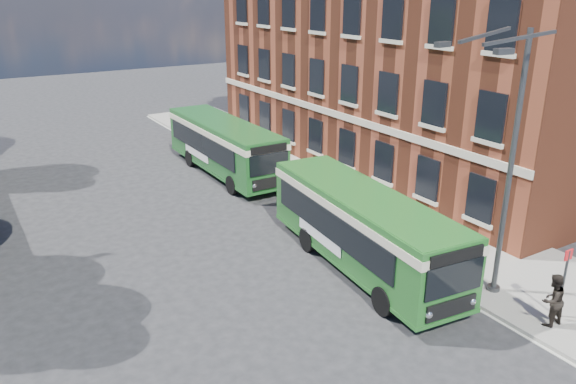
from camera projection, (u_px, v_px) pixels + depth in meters
ground at (339, 309)px, 18.75m from camera, size 120.00×120.00×0.00m
pavement at (357, 196)px, 28.56m from camera, size 6.00×48.00×0.15m
kerb_line at (307, 209)px, 27.09m from camera, size 0.12×48.00×0.01m
brick_office at (414, 44)px, 32.80m from camera, size 12.10×26.00×14.20m
street_lamp at (504, 165)px, 17.87m from camera, size 2.96×2.38×9.00m
bus_stop_sign at (564, 279)px, 17.62m from camera, size 0.35×0.08×2.52m
bus_front at (363, 223)px, 20.93m from camera, size 3.48×10.20×3.02m
bus_rear at (224, 143)px, 31.67m from camera, size 2.64×10.47×3.02m
pedestrian_b at (552, 300)px, 17.37m from camera, size 0.91×0.74×1.74m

